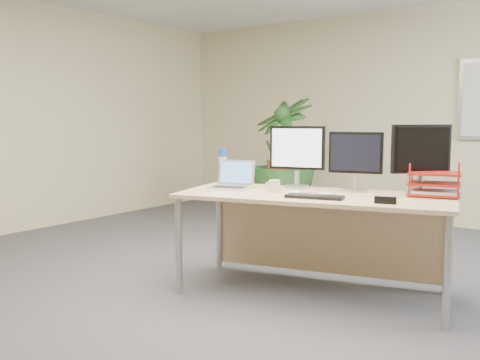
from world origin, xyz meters
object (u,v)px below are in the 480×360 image
Objects in this scene: monitor_left at (297,153)px; floor_plant at (283,165)px; laptop at (233,181)px; desk at (318,213)px; monitor_right at (356,157)px.

floor_plant is at bearing 124.37° from monitor_left.
desk is at bearing 16.42° from laptop.
floor_plant is 2.40m from laptop.
desk is at bearing -134.15° from monitor_right.
floor_plant reaches higher than monitor_left.
laptop is (-0.67, -0.20, 0.22)m from desk.
monitor_left is at bearing 37.89° from laptop.
monitor_left reaches higher than monitor_right.
desk is 4.68× the size of monitor_right.
monitor_right reaches higher than desk.
monitor_left is 0.57m from laptop.
floor_plant is 3.00× the size of monitor_left.
monitor_right is 0.99m from laptop.
floor_plant is 2.55m from monitor_right.
monitor_right reaches higher than laptop.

